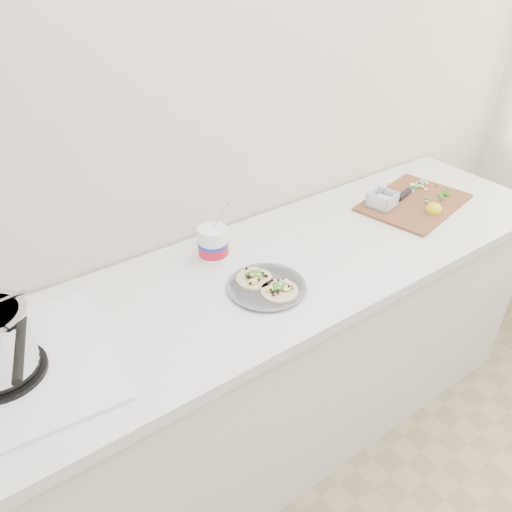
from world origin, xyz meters
TOP-DOWN VIEW (x-y plane):
  - counter at (0.00, 1.43)m, footprint 2.44×0.66m
  - taco_plate at (-0.08, 1.33)m, footprint 0.25×0.25m
  - tub at (-0.13, 1.57)m, footprint 0.10×0.10m
  - cutboard at (0.75, 1.45)m, footprint 0.51×0.40m

SIDE VIEW (x-z plane):
  - counter at x=0.00m, z-range 0.00..0.90m
  - taco_plate at x=-0.08m, z-range 0.90..0.94m
  - cutboard at x=0.75m, z-range 0.88..0.95m
  - tub at x=-0.13m, z-range 0.85..1.09m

